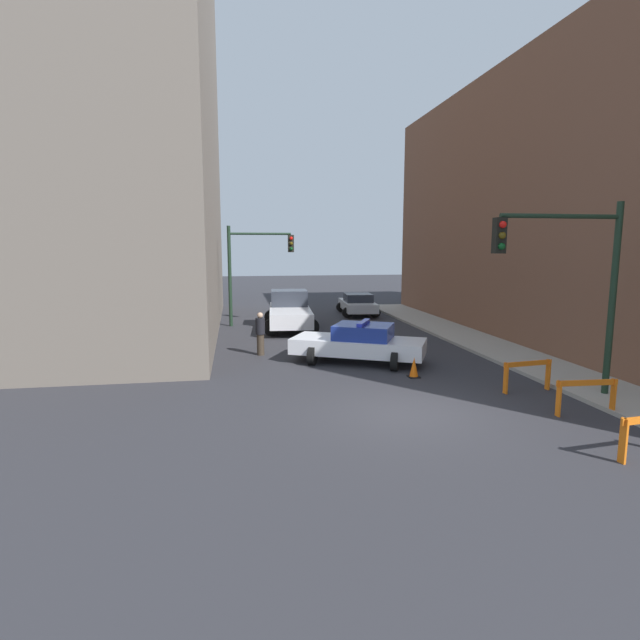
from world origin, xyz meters
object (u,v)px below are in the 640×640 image
barrier_back (587,391)px  parked_car_near (358,304)px  barrier_corner (528,371)px  white_truck (290,311)px  police_car (359,343)px  traffic_cone (414,368)px  traffic_light_near (576,270)px  traffic_light_far (251,261)px  pedestrian_crossing (260,333)px

barrier_back → parked_car_near: bearing=93.3°
parked_car_near → barrier_corner: bearing=-82.9°
white_truck → barrier_corner: bearing=-61.4°
white_truck → barrier_back: white_truck is taller
police_car → traffic_cone: 2.62m
traffic_light_near → traffic_light_far: 16.54m
police_car → barrier_corner: bearing=-111.7°
parked_car_near → barrier_back: size_ratio=2.76×
traffic_light_near → traffic_cone: traffic_light_near is taller
traffic_light_near → barrier_corner: traffic_light_near is taller
parked_car_near → barrier_back: parked_car_near is taller
traffic_cone → police_car: bearing=118.1°
traffic_light_far → white_truck: (1.86, -1.39, -2.49)m
traffic_light_far → white_truck: bearing=-36.8°
police_car → white_truck: (-1.65, 7.85, 0.18)m
white_truck → traffic_cone: white_truck is taller
traffic_light_near → white_truck: (-6.17, 13.07, -2.62)m
traffic_light_far → traffic_cone: (4.73, -11.52, -3.08)m
white_truck → pedestrian_crossing: (-1.79, -5.98, -0.04)m
parked_car_near → pedestrian_crossing: bearing=-117.2°
pedestrian_crossing → barrier_back: 11.26m
parked_car_near → traffic_light_near: bearing=-80.9°
parked_car_near → traffic_cone: size_ratio=6.74×
traffic_light_far → barrier_back: size_ratio=3.25×
white_truck → police_car: bearing=-73.8°
traffic_light_far → parked_car_near: (6.54, 3.19, -2.72)m
traffic_light_near → police_car: (-4.52, 5.22, -2.81)m
traffic_light_near → traffic_cone: bearing=138.3°
barrier_back → traffic_light_far: bearing=115.9°
traffic_light_near → barrier_corner: bearing=127.0°
traffic_light_near → pedestrian_crossing: (-7.96, 7.09, -2.67)m
white_truck → pedestrian_crossing: bearing=-102.3°
pedestrian_crossing → barrier_back: (7.57, -8.33, -0.24)m
traffic_light_far → barrier_corner: (7.38, -13.59, -2.78)m
barrier_corner → traffic_cone: (-2.65, 2.07, -0.30)m
traffic_light_far → traffic_cone: size_ratio=7.93×
parked_car_near → barrier_back: bearing=-82.4°
white_truck → barrier_back: 15.44m
barrier_back → traffic_light_near: bearing=72.5°
parked_car_near → pedestrian_crossing: (-6.47, -10.56, 0.19)m
traffic_light_near → pedestrian_crossing: traffic_light_near is taller
traffic_light_near → parked_car_near: size_ratio=1.18×
barrier_corner → barrier_back: bearing=-82.9°
traffic_cone → barrier_corner: bearing=-38.0°
traffic_light_far → barrier_back: traffic_light_far is taller
pedestrian_crossing → traffic_light_near: bearing=-141.8°
traffic_light_near → traffic_cone: (-3.30, 2.94, -3.21)m
barrier_back → traffic_cone: barrier_back is taller
barrier_back → white_truck: bearing=112.0°
police_car → parked_car_near: 12.79m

